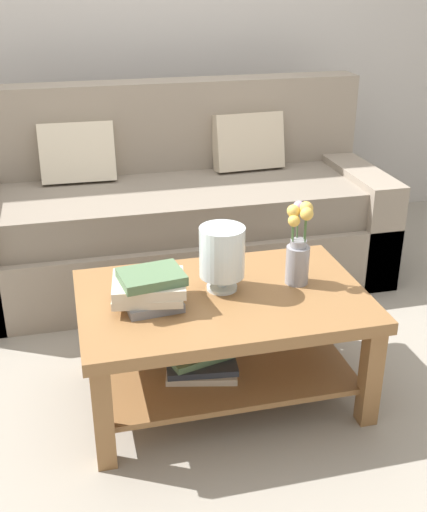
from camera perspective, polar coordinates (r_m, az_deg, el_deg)
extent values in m
plane|color=gray|center=(3.05, -0.49, -8.06)|extent=(10.00, 10.00, 0.00)
cube|color=#BCB7B2|center=(4.20, -6.09, 20.45)|extent=(6.40, 0.12, 2.70)
cube|color=gray|center=(3.62, -3.08, 0.66)|extent=(2.28, 0.90, 0.36)
cube|color=gray|center=(3.49, -3.09, 4.67)|extent=(2.04, 0.74, 0.20)
cube|color=gray|center=(3.77, -4.29, 10.16)|extent=(2.28, 0.20, 0.70)
cube|color=gray|center=(3.88, 12.18, 3.75)|extent=(0.20, 0.90, 0.60)
cube|color=beige|center=(3.59, -12.12, 9.09)|extent=(0.40, 0.19, 0.34)
cube|color=beige|center=(3.74, 3.11, 10.22)|extent=(0.41, 0.21, 0.34)
cube|color=olive|center=(2.51, 0.81, -3.99)|extent=(1.13, 0.73, 0.05)
cube|color=olive|center=(2.32, -9.87, -14.05)|extent=(0.07, 0.07, 0.42)
cube|color=olive|center=(2.56, 13.89, -10.44)|extent=(0.07, 0.07, 0.42)
cube|color=olive|center=(2.83, -10.90, -6.37)|extent=(0.07, 0.07, 0.42)
cube|color=olive|center=(3.03, 8.72, -4.04)|extent=(0.07, 0.07, 0.42)
cube|color=olive|center=(2.67, 0.78, -9.76)|extent=(1.01, 0.61, 0.02)
cube|color=beige|center=(2.60, -1.07, -10.08)|extent=(0.32, 0.26, 0.03)
cube|color=#2D333D|center=(2.60, -1.12, -9.50)|extent=(0.30, 0.23, 0.03)
cube|color=#51704C|center=(2.62, -1.34, -8.46)|extent=(0.32, 0.27, 0.03)
cube|color=slate|center=(2.43, -5.53, -4.05)|extent=(0.22, 0.22, 0.03)
cube|color=beige|center=(2.40, -5.91, -3.46)|extent=(0.29, 0.22, 0.03)
cube|color=beige|center=(2.40, -5.83, -2.52)|extent=(0.30, 0.25, 0.04)
cube|color=#51704C|center=(2.37, -5.59, -1.87)|extent=(0.25, 0.21, 0.04)
cylinder|color=silver|center=(2.54, 0.75, -2.81)|extent=(0.12, 0.12, 0.02)
cylinder|color=silver|center=(2.52, 0.76, -2.19)|extent=(0.04, 0.04, 0.05)
cylinder|color=silver|center=(2.47, 0.77, 0.38)|extent=(0.18, 0.18, 0.20)
sphere|color=#2D333D|center=(2.48, 0.17, -0.75)|extent=(0.04, 0.04, 0.04)
sphere|color=#2D333D|center=(2.51, 1.29, -0.43)|extent=(0.05, 0.05, 0.05)
cylinder|color=gray|center=(2.58, 7.52, -0.79)|extent=(0.09, 0.09, 0.16)
cylinder|color=gray|center=(2.54, 7.64, 1.13)|extent=(0.07, 0.07, 0.03)
cylinder|color=#426638|center=(2.52, 8.20, 2.70)|extent=(0.01, 0.01, 0.11)
sphere|color=gold|center=(2.50, 8.30, 4.24)|extent=(0.06, 0.06, 0.06)
cylinder|color=#426638|center=(2.53, 7.56, 2.89)|extent=(0.01, 0.01, 0.12)
sphere|color=#B28CB7|center=(2.51, 7.65, 4.43)|extent=(0.05, 0.05, 0.05)
cylinder|color=#426638|center=(2.52, 7.11, 2.59)|extent=(0.01, 0.01, 0.10)
sphere|color=gold|center=(2.49, 7.19, 4.02)|extent=(0.05, 0.05, 0.05)
cylinder|color=#426638|center=(2.50, 7.17, 2.06)|extent=(0.01, 0.01, 0.07)
sphere|color=gold|center=(2.48, 7.23, 3.15)|extent=(0.05, 0.05, 0.05)
cylinder|color=#426638|center=(2.50, 8.27, 2.32)|extent=(0.01, 0.01, 0.10)
sphere|color=gold|center=(2.47, 8.37, 3.76)|extent=(0.05, 0.05, 0.05)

